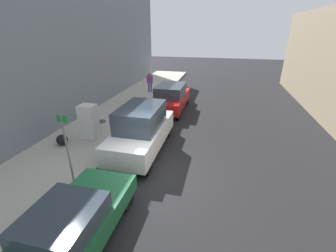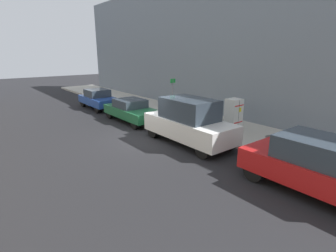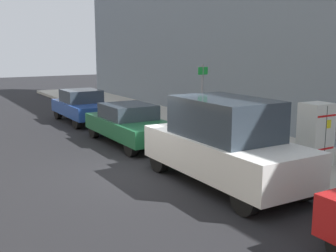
{
  "view_description": "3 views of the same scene",
  "coord_description": "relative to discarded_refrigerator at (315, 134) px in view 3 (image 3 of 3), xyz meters",
  "views": [
    {
      "loc": [
        2.17,
        -6.83,
        5.23
      ],
      "look_at": [
        -0.09,
        2.62,
        1.02
      ],
      "focal_mm": 24.0,
      "sensor_mm": 36.0,
      "label": 1
    },
    {
      "loc": [
        6.93,
        10.62,
        4.2
      ],
      "look_at": [
        -0.15,
        1.58,
        0.95
      ],
      "focal_mm": 28.0,
      "sensor_mm": 36.0,
      "label": 2
    },
    {
      "loc": [
        5.09,
        9.78,
        3.35
      ],
      "look_at": [
        -0.57,
        0.18,
        1.25
      ],
      "focal_mm": 45.0,
      "sensor_mm": 36.0,
      "label": 3
    }
  ],
  "objects": [
    {
      "name": "parked_hatchback_blue",
      "position": [
        2.86,
        -10.61,
        -0.29
      ],
      "size": [
        1.76,
        3.99,
        1.45
      ],
      "color": "#23479E",
      "rests_on": "ground"
    },
    {
      "name": "ground_plane",
      "position": [
        4.01,
        -2.22,
        -1.03
      ],
      "size": [
        80.0,
        80.0,
        0.0
      ],
      "primitive_type": "plane",
      "color": "black"
    },
    {
      "name": "trash_bag",
      "position": [
        -0.86,
        -1.05,
        -0.59
      ],
      "size": [
        0.52,
        0.52,
        0.52
      ],
      "primitive_type": "sphere",
      "color": "black",
      "rests_on": "sidewalk_slab"
    },
    {
      "name": "sidewalk_slab",
      "position": [
        -0.27,
        -2.22,
        -0.94
      ],
      "size": [
        3.89,
        44.0,
        0.18
      ],
      "primitive_type": "cube",
      "color": "#B2ADA0",
      "rests_on": "ground"
    },
    {
      "name": "building_facade_near",
      "position": [
        -3.0,
        -2.22,
        3.59
      ],
      "size": [
        1.56,
        39.6,
        9.25
      ],
      "primitive_type": "cube",
      "color": "slate",
      "rests_on": "ground"
    },
    {
      "name": "parked_van_white",
      "position": [
        2.86,
        -0.33,
        0.03
      ],
      "size": [
        1.91,
        4.73,
        2.15
      ],
      "color": "silver",
      "rests_on": "ground"
    },
    {
      "name": "discarded_refrigerator",
      "position": [
        0.0,
        0.0,
        0.0
      ],
      "size": [
        0.78,
        0.67,
        1.7
      ],
      "color": "silver",
      "rests_on": "sidewalk_slab"
    },
    {
      "name": "parked_sedan_green",
      "position": [
        2.86,
        -5.61,
        -0.32
      ],
      "size": [
        1.8,
        4.33,
        1.37
      ],
      "color": "#1E6038",
      "rests_on": "ground"
    },
    {
      "name": "street_sign_post",
      "position": [
        1.35,
        -3.41,
        0.62
      ],
      "size": [
        0.36,
        0.07,
        2.63
      ],
      "color": "slate",
      "rests_on": "sidewalk_slab"
    }
  ]
}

